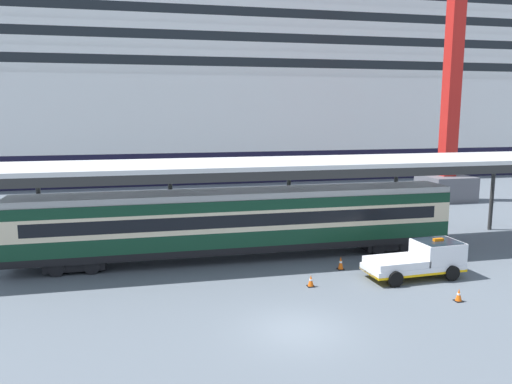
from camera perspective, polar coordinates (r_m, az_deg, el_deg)
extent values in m
plane|color=#565F69|center=(20.95, 4.73, -15.39)|extent=(400.00, 400.00, 0.00)
cube|color=black|center=(72.00, -6.45, 3.81)|extent=(140.58, 25.37, 3.82)
cube|color=silver|center=(71.68, -6.55, 8.89)|extent=(140.58, 25.37, 8.92)
cube|color=silver|center=(71.89, -6.63, 13.63)|extent=(129.33, 23.34, 2.96)
cube|color=black|center=(60.40, -5.43, 14.63)|extent=(123.71, 0.12, 1.07)
cube|color=silver|center=(72.17, -6.68, 15.98)|extent=(124.16, 22.41, 2.96)
cube|color=black|center=(61.20, -5.53, 17.35)|extent=(118.76, 0.12, 1.07)
cube|color=silver|center=(72.58, -6.73, 18.30)|extent=(118.98, 21.47, 2.96)
cube|color=black|center=(62.15, -5.64, 19.99)|extent=(113.81, 0.12, 1.07)
cube|color=silver|center=(73.10, -6.77, 20.59)|extent=(113.81, 20.54, 2.96)
cube|color=silver|center=(29.47, -2.02, 3.22)|extent=(46.56, 6.03, 0.25)
cube|color=#2A2A2A|center=(26.67, -0.86, 1.77)|extent=(46.56, 0.20, 0.50)
cylinder|color=#2A2A2A|center=(32.59, -23.46, -2.07)|extent=(0.28, 0.28, 5.50)
cylinder|color=#2A2A2A|center=(32.02, -9.70, -1.61)|extent=(0.28, 0.28, 5.50)
cylinder|color=#2A2A2A|center=(33.30, 3.75, -1.08)|extent=(0.28, 0.28, 5.50)
cylinder|color=#2A2A2A|center=(36.23, 15.61, -0.56)|extent=(0.28, 0.28, 5.50)
cylinder|color=#2A2A2A|center=(40.46, 25.34, -0.11)|extent=(0.28, 0.28, 5.50)
cube|color=black|center=(29.87, -1.79, -6.01)|extent=(25.76, 2.80, 0.40)
cube|color=#0F3823|center=(29.71, -1.80, -4.80)|extent=(25.76, 2.80, 0.90)
cube|color=beige|center=(29.47, -1.81, -2.82)|extent=(25.76, 2.80, 1.20)
cube|color=black|center=(28.15, -1.28, -3.30)|extent=(23.70, 0.08, 0.72)
cube|color=#0F3823|center=(29.29, -1.82, -1.10)|extent=(25.76, 2.80, 0.60)
cube|color=#AAAAAA|center=(29.21, -1.82, -0.18)|extent=(25.76, 2.69, 0.36)
cube|color=black|center=(29.75, -19.77, -7.44)|extent=(3.20, 2.35, 0.50)
cylinder|color=black|center=(28.78, -21.84, -8.19)|extent=(0.84, 0.12, 0.84)
cylinder|color=black|center=(28.53, -18.24, -8.13)|extent=(0.84, 0.12, 0.84)
cube|color=black|center=(32.94, 14.34, -5.57)|extent=(3.20, 2.35, 0.50)
cylinder|color=black|center=(31.54, 13.84, -6.27)|extent=(0.84, 0.12, 0.84)
cylinder|color=black|center=(32.36, 16.71, -5.99)|extent=(0.84, 0.12, 0.84)
cube|color=white|center=(27.91, 17.48, -8.14)|extent=(5.31, 2.31, 0.36)
cube|color=#F2B20C|center=(27.95, 17.47, -8.39)|extent=(5.31, 2.33, 0.12)
cube|color=white|center=(28.52, 20.01, -6.37)|extent=(2.40, 2.06, 1.10)
cube|color=#19232D|center=(28.43, 20.05, -5.69)|extent=(2.19, 1.96, 0.44)
cube|color=orange|center=(28.36, 20.08, -5.15)|extent=(0.57, 0.23, 0.16)
cube|color=white|center=(27.26, 15.68, -7.68)|extent=(3.02, 2.09, 0.36)
cylinder|color=black|center=(29.66, 19.10, -7.55)|extent=(0.81, 0.30, 0.80)
cylinder|color=black|center=(28.14, 21.46, -8.61)|extent=(0.81, 0.30, 0.80)
cylinder|color=black|center=(27.93, 13.44, -8.34)|extent=(0.81, 0.30, 0.80)
cylinder|color=black|center=(26.30, 15.61, -9.54)|extent=(0.81, 0.30, 0.80)
cube|color=black|center=(25.65, 6.26, -10.63)|extent=(0.36, 0.36, 0.04)
cone|color=#EA590F|center=(25.55, 6.28, -9.99)|extent=(0.30, 0.30, 0.57)
cylinder|color=white|center=(25.54, 6.28, -9.93)|extent=(0.17, 0.17, 0.08)
cube|color=black|center=(28.48, 9.62, -8.66)|extent=(0.36, 0.36, 0.04)
cone|color=#EA590F|center=(28.37, 9.64, -7.94)|extent=(0.30, 0.30, 0.71)
cylinder|color=white|center=(28.36, 9.64, -7.87)|extent=(0.17, 0.17, 0.10)
cube|color=black|center=(25.47, 22.09, -11.43)|extent=(0.36, 0.36, 0.04)
cone|color=#EA590F|center=(25.36, 22.13, -10.79)|extent=(0.30, 0.30, 0.57)
cylinder|color=white|center=(25.35, 22.14, -10.73)|extent=(0.17, 0.17, 0.08)
cube|color=#595960|center=(52.59, 20.80, 0.46)|extent=(4.40, 4.40, 2.40)
cube|color=red|center=(52.78, 21.87, 18.21)|extent=(1.30, 1.30, 30.17)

